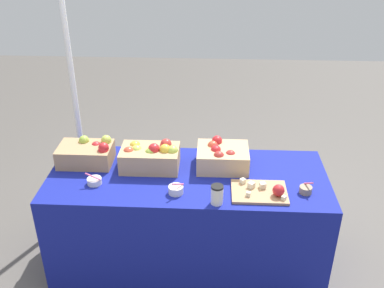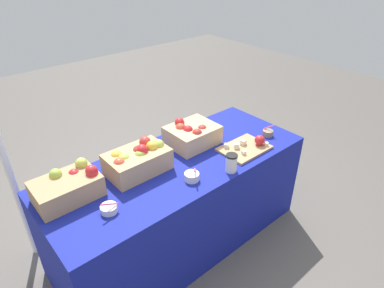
% 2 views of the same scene
% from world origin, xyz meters
% --- Properties ---
extents(ground_plane, '(10.00, 10.00, 0.00)m').
position_xyz_m(ground_plane, '(0.00, 0.00, 0.00)').
color(ground_plane, '#56514C').
extents(table, '(1.90, 0.76, 0.74)m').
position_xyz_m(table, '(0.00, 0.00, 0.37)').
color(table, navy).
rests_on(table, ground_plane).
extents(apple_crate_left, '(0.37, 0.25, 0.19)m').
position_xyz_m(apple_crate_left, '(-0.72, 0.13, 0.82)').
color(apple_crate_left, tan).
rests_on(apple_crate_left, table).
extents(apple_crate_middle, '(0.40, 0.25, 0.20)m').
position_xyz_m(apple_crate_middle, '(-0.26, 0.09, 0.83)').
color(apple_crate_middle, tan).
rests_on(apple_crate_middle, table).
extents(apple_crate_right, '(0.35, 0.29, 0.19)m').
position_xyz_m(apple_crate_right, '(0.23, 0.13, 0.82)').
color(apple_crate_right, tan).
rests_on(apple_crate_right, table).
extents(cutting_board_front, '(0.35, 0.26, 0.09)m').
position_xyz_m(cutting_board_front, '(0.49, -0.20, 0.76)').
color(cutting_board_front, tan).
rests_on(cutting_board_front, table).
extents(sample_bowl_near, '(0.08, 0.09, 0.10)m').
position_xyz_m(sample_bowl_near, '(0.76, -0.17, 0.76)').
color(sample_bowl_near, gray).
rests_on(sample_bowl_near, table).
extents(sample_bowl_mid, '(0.10, 0.10, 0.10)m').
position_xyz_m(sample_bowl_mid, '(-0.06, -0.22, 0.77)').
color(sample_bowl_mid, silver).
rests_on(sample_bowl_mid, table).
extents(sample_bowl_far, '(0.10, 0.10, 0.09)m').
position_xyz_m(sample_bowl_far, '(-0.61, -0.14, 0.76)').
color(sample_bowl_far, silver).
rests_on(sample_bowl_far, table).
extents(coffee_cup, '(0.08, 0.08, 0.13)m').
position_xyz_m(coffee_cup, '(0.20, -0.31, 0.80)').
color(coffee_cup, silver).
rests_on(coffee_cup, table).
extents(tent_pole, '(0.04, 0.04, 1.94)m').
position_xyz_m(tent_pole, '(-0.92, 0.62, 0.97)').
color(tent_pole, white).
rests_on(tent_pole, ground_plane).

